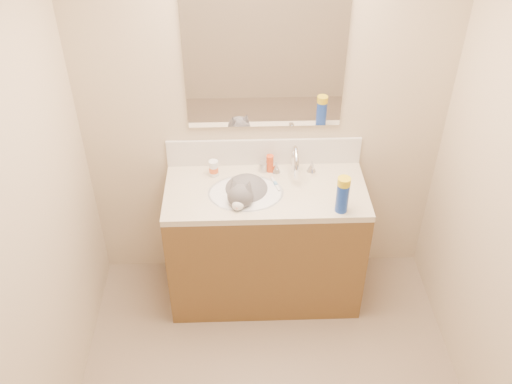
{
  "coord_description": "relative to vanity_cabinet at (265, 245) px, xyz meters",
  "views": [
    {
      "loc": [
        -0.15,
        -1.7,
        2.91
      ],
      "look_at": [
        -0.06,
        0.92,
        0.88
      ],
      "focal_mm": 40.0,
      "sensor_mm": 36.0,
      "label": 1
    }
  ],
  "objects": [
    {
      "name": "mirror",
      "position": [
        0.0,
        0.26,
        1.13
      ],
      "size": [
        0.9,
        0.02,
        0.8
      ],
      "primitive_type": "cube",
      "color": "white",
      "rests_on": "room_shell"
    },
    {
      "name": "spray_cap",
      "position": [
        0.41,
        -0.21,
        0.65
      ],
      "size": [
        0.1,
        0.1,
        0.04
      ],
      "primitive_type": "cylinder",
      "rotation": [
        0.0,
        0.0,
        0.4
      ],
      "color": "gold",
      "rests_on": "spray_can"
    },
    {
      "name": "silver_jar",
      "position": [
        -0.01,
        0.19,
        0.48
      ],
      "size": [
        0.06,
        0.06,
        0.06
      ],
      "primitive_type": "cylinder",
      "rotation": [
        0.0,
        0.0,
        -0.07
      ],
      "color": "#B7B7BC",
      "rests_on": "counter_slab"
    },
    {
      "name": "faucet",
      "position": [
        0.18,
        0.14,
        0.54
      ],
      "size": [
        0.28,
        0.2,
        0.21
      ],
      "color": "silver",
      "rests_on": "counter_slab"
    },
    {
      "name": "toothbrush",
      "position": [
        0.06,
        0.04,
        0.46
      ],
      "size": [
        0.05,
        0.14,
        0.01
      ],
      "primitive_type": "cube",
      "rotation": [
        0.0,
        0.0,
        0.29
      ],
      "color": "silver",
      "rests_on": "counter_slab"
    },
    {
      "name": "pill_label",
      "position": [
        -0.31,
        0.15,
        0.49
      ],
      "size": [
        0.06,
        0.06,
        0.04
      ],
      "primitive_type": "cylinder",
      "rotation": [
        0.0,
        0.0,
        -0.14
      ],
      "color": "orange",
      "rests_on": "pill_bottle"
    },
    {
      "name": "counter_slab",
      "position": [
        0.0,
        0.0,
        0.43
      ],
      "size": [
        1.2,
        0.55,
        0.04
      ],
      "primitive_type": "cube",
      "color": "beige",
      "rests_on": "vanity_cabinet"
    },
    {
      "name": "amber_bottle",
      "position": [
        0.03,
        0.19,
        0.51
      ],
      "size": [
        0.05,
        0.05,
        0.11
      ],
      "primitive_type": "cylinder",
      "rotation": [
        0.0,
        0.0,
        -0.14
      ],
      "color": "#CF4218",
      "rests_on": "counter_slab"
    },
    {
      "name": "spray_can",
      "position": [
        0.41,
        -0.21,
        0.55
      ],
      "size": [
        0.09,
        0.09,
        0.19
      ],
      "primitive_type": "cylinder",
      "rotation": [
        0.0,
        0.0,
        0.4
      ],
      "color": "#173AA3",
      "rests_on": "counter_slab"
    },
    {
      "name": "pill_bottle",
      "position": [
        -0.31,
        0.15,
        0.5
      ],
      "size": [
        0.06,
        0.06,
        0.1
      ],
      "primitive_type": "cylinder",
      "rotation": [
        0.0,
        0.0,
        -0.14
      ],
      "color": "silver",
      "rests_on": "counter_slab"
    },
    {
      "name": "room_shell",
      "position": [
        0.0,
        -0.97,
        1.08
      ],
      "size": [
        2.24,
        2.54,
        2.52
      ],
      "color": "#C9B495",
      "rests_on": "ground"
    },
    {
      "name": "vanity_cabinet",
      "position": [
        0.0,
        0.0,
        0.0
      ],
      "size": [
        1.2,
        0.55,
        0.82
      ],
      "primitive_type": "cube",
      "color": "brown",
      "rests_on": "ground"
    },
    {
      "name": "toothbrush_head",
      "position": [
        0.06,
        0.04,
        0.46
      ],
      "size": [
        0.02,
        0.03,
        0.02
      ],
      "primitive_type": "cube",
      "rotation": [
        0.0,
        0.0,
        0.29
      ],
      "color": "#64A1D5",
      "rests_on": "counter_slab"
    },
    {
      "name": "basin",
      "position": [
        -0.12,
        -0.03,
        0.38
      ],
      "size": [
        0.45,
        0.36,
        0.14
      ],
      "primitive_type": "ellipsoid",
      "color": "white",
      "rests_on": "vanity_cabinet"
    },
    {
      "name": "cat",
      "position": [
        -0.12,
        -0.01,
        0.42
      ],
      "size": [
        0.36,
        0.43,
        0.32
      ],
      "rotation": [
        0.0,
        0.0,
        -0.25
      ],
      "color": "#565356",
      "rests_on": "basin"
    },
    {
      "name": "backsplash",
      "position": [
        0.0,
        0.26,
        0.54
      ],
      "size": [
        1.2,
        0.02,
        0.18
      ],
      "primitive_type": "cube",
      "color": "silver",
      "rests_on": "counter_slab"
    }
  ]
}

